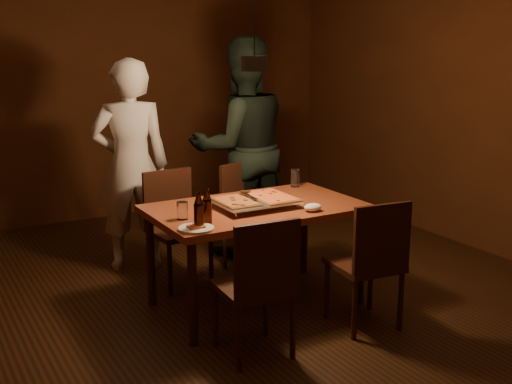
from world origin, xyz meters
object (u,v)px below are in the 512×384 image
plate_slice (196,228)px  diner_dark (242,148)px  chair_near_left (259,276)px  chair_far_right (247,206)px  chair_far_left (174,216)px  pendant_lamp (254,62)px  chair_near_right (372,253)px  pizza_tray (254,203)px  beer_bottle_b (207,206)px  dining_table (256,216)px  beer_bottle_a (199,210)px  diner_white (131,166)px

plate_slice → diner_dark: bearing=52.4°
chair_near_left → chair_far_right: bearing=67.2°
chair_far_left → pendant_lamp: (0.26, -0.83, 1.22)m
chair_far_left → chair_near_right: (0.78, -1.48, 0.00)m
chair_far_right → pizza_tray: 0.88m
chair_near_right → plate_slice: (-1.07, 0.41, 0.22)m
chair_far_right → beer_bottle_b: beer_bottle_b is taller
dining_table → beer_bottle_a: 0.70m
beer_bottle_b → plate_slice: bearing=-142.6°
dining_table → pendant_lamp: size_ratio=1.36×
chair_far_right → diner_white: diner_white is taller
chair_far_left → pizza_tray: 0.85m
chair_near_right → chair_near_left: bearing=-174.9°
pizza_tray → diner_dark: diner_dark is taller
beer_bottle_b → plate_slice: 0.19m
diner_dark → dining_table: bearing=75.2°
dining_table → plate_slice: 0.71m
dining_table → chair_far_right: 0.83m
chair_far_right → plate_slice: 1.46m
chair_far_right → pendant_lamp: size_ratio=0.49×
pizza_tray → diner_dark: size_ratio=0.28×
chair_near_right → pizza_tray: bearing=129.5°
chair_near_right → chair_far_right: bearing=100.3°
pizza_tray → dining_table: bearing=35.7°
chair_near_left → diner_dark: diner_dark is taller
dining_table → diner_white: size_ratio=0.85×
chair_near_left → diner_dark: 2.08m
dining_table → pendant_lamp: 1.09m
diner_dark → chair_near_left: bearing=73.3°
chair_near_right → diner_dark: 1.90m
chair_near_right → beer_bottle_a: 1.18m
chair_near_right → beer_bottle_b: beer_bottle_b is taller
chair_near_left → pendant_lamp: bearing=66.3°
chair_near_left → diner_white: bearing=96.9°
chair_far_left → beer_bottle_b: (-0.17, -0.98, 0.33)m
dining_table → pendant_lamp: pendant_lamp is taller
chair_near_left → chair_near_right: same height
diner_white → beer_bottle_a: bearing=99.7°
diner_white → diner_dark: diner_dark is taller
chair_far_left → pendant_lamp: bearing=103.4°
dining_table → chair_near_right: chair_near_right is taller
pizza_tray → pendant_lamp: size_ratio=0.50×
pendant_lamp → plate_slice: bearing=-156.6°
chair_near_right → diner_dark: size_ratio=0.25×
plate_slice → diner_white: 1.55m
beer_bottle_b → pendant_lamp: 1.00m
chair_far_left → diner_dark: diner_dark is taller
plate_slice → beer_bottle_a: bearing=21.0°
chair_far_right → beer_bottle_a: (-0.93, -1.07, 0.33)m
pizza_tray → diner_white: size_ratio=0.31×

